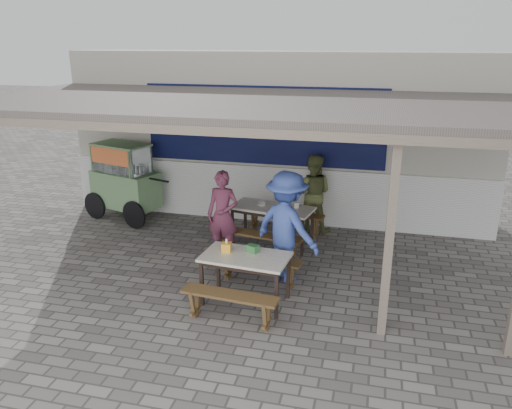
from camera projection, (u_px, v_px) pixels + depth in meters
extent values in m
plane|color=slate|center=(232.00, 283.00, 8.05)|extent=(60.00, 60.00, 0.00)
cube|color=#B3ADA1|center=(278.00, 135.00, 10.81)|extent=(9.00, 1.20, 3.50)
cube|color=white|center=(271.00, 194.00, 10.59)|extent=(9.00, 0.10, 1.20)
cube|color=#0E1342|center=(262.00, 126.00, 10.19)|extent=(5.00, 0.03, 1.60)
cube|color=#574E4A|center=(247.00, 103.00, 8.10)|extent=(9.00, 4.20, 0.12)
cube|color=#7E6B5F|center=(205.00, 130.00, 6.24)|extent=(9.00, 0.12, 0.12)
cube|color=#7E6B5F|center=(389.00, 239.00, 6.26)|extent=(0.11, 0.11, 2.70)
cube|color=silver|center=(272.00, 208.00, 9.33)|extent=(1.62, 0.95, 0.04)
cube|color=black|center=(272.00, 211.00, 9.35)|extent=(1.50, 0.83, 0.06)
cube|color=black|center=(232.00, 226.00, 9.47)|extent=(0.05, 0.05, 0.71)
cube|color=black|center=(302.00, 238.00, 8.93)|extent=(0.05, 0.05, 0.71)
cube|color=black|center=(245.00, 217.00, 9.97)|extent=(0.05, 0.05, 0.71)
cube|color=black|center=(312.00, 227.00, 9.43)|extent=(0.05, 0.05, 0.71)
cube|color=brown|center=(258.00, 235.00, 8.87)|extent=(1.64, 0.56, 0.04)
cube|color=brown|center=(226.00, 240.00, 9.19)|extent=(0.10, 0.28, 0.41)
cube|color=brown|center=(293.00, 252.00, 8.68)|extent=(0.10, 0.28, 0.41)
cube|color=brown|center=(284.00, 213.00, 9.99)|extent=(1.64, 0.56, 0.04)
cube|color=brown|center=(254.00, 219.00, 10.32)|extent=(0.10, 0.28, 0.41)
cube|color=brown|center=(316.00, 228.00, 9.81)|extent=(0.10, 0.28, 0.41)
cube|color=silver|center=(245.00, 257.00, 7.24)|extent=(1.32, 0.84, 0.04)
cube|color=black|center=(245.00, 261.00, 7.26)|extent=(1.21, 0.73, 0.06)
cube|color=black|center=(202.00, 283.00, 7.26)|extent=(0.05, 0.05, 0.71)
cube|color=black|center=(276.00, 296.00, 6.91)|extent=(0.05, 0.05, 0.71)
cube|color=black|center=(218.00, 266.00, 7.81)|extent=(0.05, 0.05, 0.71)
cube|color=black|center=(288.00, 277.00, 7.46)|extent=(0.05, 0.05, 0.71)
cube|color=brown|center=(230.00, 295.00, 6.78)|extent=(1.38, 0.40, 0.04)
cube|color=brown|center=(195.00, 303.00, 7.01)|extent=(0.07, 0.28, 0.41)
cube|color=brown|center=(267.00, 316.00, 6.68)|extent=(0.07, 0.28, 0.41)
cube|color=brown|center=(259.00, 259.00, 7.90)|extent=(1.38, 0.40, 0.04)
cube|color=brown|center=(228.00, 267.00, 8.13)|extent=(0.07, 0.28, 0.41)
cube|color=brown|center=(291.00, 276.00, 7.81)|extent=(0.07, 0.28, 0.41)
cube|color=#6A8E5E|center=(126.00, 188.00, 10.74)|extent=(1.57, 1.12, 0.73)
cube|color=#6A8E5E|center=(128.00, 205.00, 10.87)|extent=(1.51, 1.06, 0.05)
cylinder|color=black|center=(95.00, 206.00, 10.82)|extent=(0.58, 0.22, 0.59)
cylinder|color=black|center=(134.00, 215.00, 10.26)|extent=(0.58, 0.22, 0.59)
cube|color=silver|center=(122.00, 158.00, 10.56)|extent=(1.29, 0.94, 0.58)
cube|color=#6A8E5E|center=(121.00, 145.00, 10.47)|extent=(1.34, 0.99, 0.04)
cube|color=red|center=(109.00, 156.00, 10.26)|extent=(1.01, 0.33, 0.34)
cylinder|color=black|center=(155.00, 179.00, 10.23)|extent=(0.71, 0.26, 0.04)
imported|color=brown|center=(223.00, 215.00, 8.81)|extent=(0.60, 0.42, 1.57)
imported|color=#5E6637|center=(313.00, 193.00, 10.00)|extent=(0.79, 0.62, 1.59)
imported|color=#3E56B3|center=(287.00, 227.00, 7.90)|extent=(1.35, 1.15, 1.81)
cube|color=#FAAA29|center=(227.00, 247.00, 7.36)|extent=(0.15, 0.15, 0.13)
cube|color=#316F39|center=(252.00, 249.00, 7.33)|extent=(0.20, 0.17, 0.11)
cylinder|color=white|center=(297.00, 205.00, 9.27)|extent=(0.09, 0.09, 0.10)
imported|color=silver|center=(262.00, 204.00, 9.42)|extent=(0.21, 0.21, 0.04)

